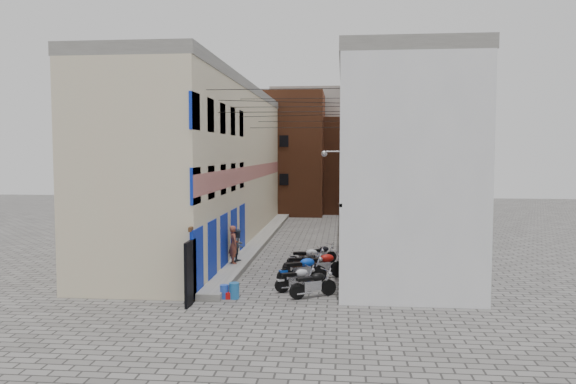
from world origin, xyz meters
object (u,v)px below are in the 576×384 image
(motorcycle_f, at_px, (307,257))
(water_jug_near, at_px, (234,291))
(person_a, at_px, (233,245))
(motorcycle_g, at_px, (321,253))
(motorcycle_c, at_px, (302,268))
(water_jug_far, at_px, (224,292))
(red_crate, at_px, (231,295))
(motorcycle_e, at_px, (302,263))
(person_b, at_px, (238,245))
(motorcycle_d, at_px, (322,264))
(motorcycle_a, at_px, (313,283))
(motorcycle_b, at_px, (297,278))

(motorcycle_f, relative_size, water_jug_near, 3.22)
(water_jug_near, bearing_deg, person_a, 101.34)
(motorcycle_g, height_order, person_a, person_a)
(motorcycle_c, distance_m, water_jug_far, 3.57)
(red_crate, bearing_deg, motorcycle_g, 65.49)
(motorcycle_e, distance_m, red_crate, 4.73)
(motorcycle_c, height_order, water_jug_far, motorcycle_c)
(motorcycle_f, xyz_separation_m, water_jug_near, (-2.25, -5.34, -0.25))
(person_b, bearing_deg, motorcycle_d, -101.48)
(person_a, bearing_deg, water_jug_far, 162.71)
(motorcycle_a, relative_size, motorcycle_g, 1.06)
(motorcycle_b, distance_m, person_b, 5.12)
(motorcycle_b, relative_size, water_jug_far, 3.57)
(motorcycle_d, xyz_separation_m, motorcycle_g, (-0.17, 2.95, -0.11))
(motorcycle_e, height_order, water_jug_near, motorcycle_e)
(motorcycle_d, xyz_separation_m, person_a, (-3.97, 1.53, 0.48))
(motorcycle_c, xyz_separation_m, person_b, (-3.11, 2.98, 0.37))
(motorcycle_d, distance_m, person_b, 4.35)
(motorcycle_a, bearing_deg, motorcycle_c, 163.94)
(motorcycle_d, distance_m, water_jug_far, 4.79)
(motorcycle_b, bearing_deg, motorcycle_c, 147.31)
(motorcycle_e, bearing_deg, person_b, -125.27)
(person_b, bearing_deg, water_jug_far, -158.71)
(motorcycle_a, relative_size, water_jug_near, 3.22)
(motorcycle_b, bearing_deg, motorcycle_g, 145.16)
(motorcycle_b, xyz_separation_m, water_jug_far, (-2.48, -1.29, -0.26))
(motorcycle_f, relative_size, person_b, 1.25)
(motorcycle_b, xyz_separation_m, red_crate, (-2.22, -1.29, -0.38))
(motorcycle_g, height_order, person_b, person_b)
(motorcycle_b, relative_size, motorcycle_c, 0.81)
(motorcycle_d, relative_size, person_a, 1.26)
(person_a, distance_m, red_crate, 5.13)
(motorcycle_a, distance_m, motorcycle_e, 3.77)
(motorcycle_f, relative_size, water_jug_far, 3.78)
(water_jug_near, bearing_deg, motorcycle_f, 67.19)
(motorcycle_d, xyz_separation_m, water_jug_far, (-3.33, -3.42, -0.37))
(motorcycle_d, distance_m, red_crate, 4.63)
(motorcycle_b, height_order, motorcycle_d, motorcycle_d)
(motorcycle_g, relative_size, red_crate, 4.60)
(motorcycle_e, height_order, motorcycle_g, motorcycle_g)
(person_a, bearing_deg, person_b, -39.62)
(motorcycle_d, bearing_deg, motorcycle_g, 156.38)
(motorcycle_a, relative_size, motorcycle_c, 0.86)
(motorcycle_b, bearing_deg, red_crate, -87.16)
(motorcycle_e, height_order, person_b, person_b)
(motorcycle_g, distance_m, water_jug_far, 7.12)
(motorcycle_b, xyz_separation_m, person_a, (-3.12, 3.67, 0.59))
(motorcycle_d, relative_size, motorcycle_f, 1.16)
(motorcycle_a, relative_size, motorcycle_f, 1.00)
(person_a, distance_m, water_jug_far, 5.07)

